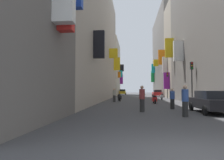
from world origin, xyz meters
TOP-DOWN VIEW (x-y plane):
  - ground_plane at (0.00, 30.00)m, footprint 140.00×140.00m
  - building_left_mid_a at (-8.00, 24.79)m, footprint 7.35×33.05m
  - building_left_mid_c at (-7.99, 51.84)m, footprint 7.19×16.35m
  - building_right_mid_a at (7.98, 33.33)m, footprint 7.28×7.52m
  - building_right_mid_b at (8.00, 48.55)m, footprint 7.12×22.91m
  - parked_car_red at (3.82, 39.22)m, footprint 1.85×4.10m
  - parked_car_black at (3.77, 9.22)m, footprint 1.90×4.40m
  - parked_car_yellow at (-3.99, 53.78)m, footprint 1.87×4.35m
  - scooter_black at (-3.01, 22.64)m, footprint 0.63×1.99m
  - scooter_white at (2.94, 26.08)m, footprint 0.55×1.93m
  - scooter_green at (1.12, 39.69)m, footprint 0.48×1.94m
  - scooter_red at (1.07, 18.26)m, footprint 0.48×1.91m
  - pedestrian_crossing at (1.78, 11.78)m, footprint 0.44×0.44m
  - pedestrian_near_left at (-0.67, 9.50)m, footprint 0.45×0.45m
  - pedestrian_near_right at (-3.51, 20.44)m, footprint 0.53×0.53m
  - pedestrian_mid_street at (1.60, 7.09)m, footprint 0.44×0.44m
  - traffic_light_near_corner at (4.62, 31.24)m, footprint 0.26×0.34m
  - traffic_light_far_corner at (4.61, 16.61)m, footprint 0.26×0.34m

SIDE VIEW (x-z plane):
  - ground_plane at x=0.00m, z-range 0.00..0.00m
  - scooter_red at x=1.07m, z-range -0.10..1.03m
  - scooter_white at x=2.94m, z-range -0.10..1.03m
  - scooter_green at x=1.12m, z-range -0.10..1.03m
  - scooter_black at x=-3.01m, z-range -0.10..1.03m
  - parked_car_red at x=3.82m, z-range 0.04..1.47m
  - parked_car_black at x=3.77m, z-range 0.04..1.48m
  - pedestrian_crossing at x=1.78m, z-range -0.01..1.61m
  - parked_car_yellow at x=-3.99m, z-range 0.03..1.57m
  - pedestrian_near_right at x=-3.51m, z-range 0.00..1.64m
  - pedestrian_mid_street at x=1.60m, z-range 0.00..1.78m
  - pedestrian_near_left at x=-0.67m, z-range 0.00..1.79m
  - traffic_light_far_corner at x=4.61m, z-range 0.77..5.05m
  - traffic_light_near_corner at x=4.62m, z-range 0.79..5.20m
  - building_left_mid_c at x=-7.99m, z-range 0.00..14.41m
  - building_right_mid_a at x=7.98m, z-range -0.01..16.90m
  - building_left_mid_a at x=-8.00m, z-range 0.00..18.48m
  - building_right_mid_b at x=8.00m, z-range -0.01..20.27m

